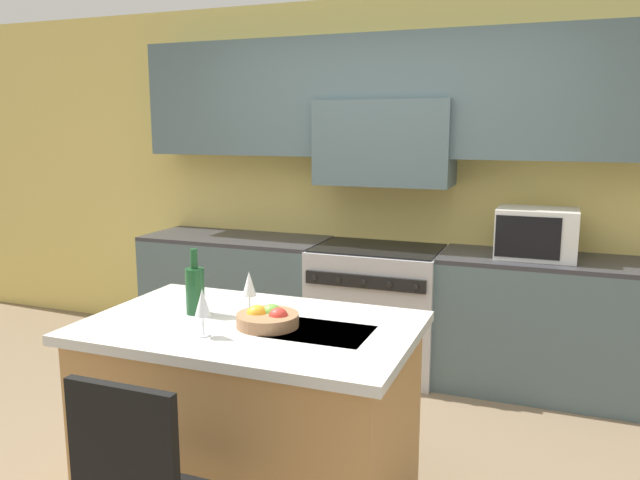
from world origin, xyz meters
name	(u,v)px	position (x,y,z in m)	size (l,w,h in m)	color
back_cabinetry	(390,149)	(0.00, 1.89, 1.61)	(10.00, 0.46, 2.70)	#DBC166
back_counter	(378,308)	(0.00, 1.64, 0.46)	(3.78, 0.62, 0.91)	#4C6066
range_stove	(377,308)	(0.00, 1.62, 0.46)	(0.91, 0.70, 0.91)	#B7B7BC
microwave	(536,233)	(1.06, 1.64, 1.08)	(0.51, 0.37, 0.33)	silver
kitchen_island	(252,414)	(-0.08, -0.22, 0.45)	(1.49, 0.95, 0.90)	#B7844C
wine_bottle	(195,289)	(-0.39, -0.18, 1.01)	(0.09, 0.09, 0.31)	#194723
wine_glass_near	(202,304)	(-0.18, -0.45, 1.03)	(0.07, 0.07, 0.21)	white
wine_glass_far	(249,285)	(-0.15, -0.10, 1.03)	(0.07, 0.07, 0.21)	white
fruit_bowl	(268,318)	(0.01, -0.23, 0.93)	(0.28, 0.28, 0.09)	#996B47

